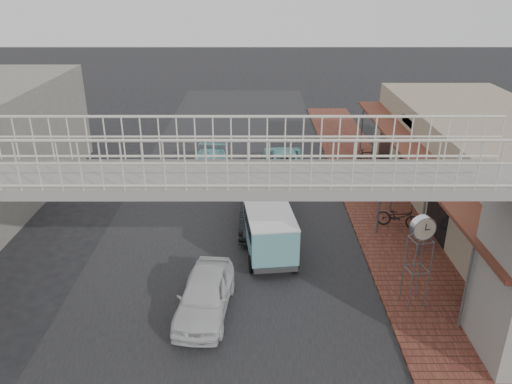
{
  "coord_description": "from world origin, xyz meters",
  "views": [
    {
      "loc": [
        1.03,
        -14.68,
        9.41
      ],
      "look_at": [
        1.05,
        2.89,
        1.8
      ],
      "focal_mm": 35.0,
      "sensor_mm": 36.0,
      "label": 1
    }
  ],
  "objects_px": {
    "arrow_sign": "(397,175)",
    "angkot_van": "(269,226)",
    "motorcycle_far": "(366,158)",
    "angkot_far": "(207,167)",
    "dark_sedan": "(261,206)",
    "angkot_curb": "(284,160)",
    "motorcycle_near": "(399,216)",
    "street_clock": "(422,232)",
    "white_hatchback": "(205,295)"
  },
  "relations": [
    {
      "from": "angkot_far",
      "to": "arrow_sign",
      "type": "bearing_deg",
      "value": -31.9
    },
    {
      "from": "dark_sedan",
      "to": "street_clock",
      "type": "distance_m",
      "value": 7.55
    },
    {
      "from": "angkot_curb",
      "to": "angkot_van",
      "type": "bearing_deg",
      "value": 82.78
    },
    {
      "from": "dark_sedan",
      "to": "motorcycle_far",
      "type": "xyz_separation_m",
      "value": [
        5.62,
        6.36,
        -0.17
      ]
    },
    {
      "from": "white_hatchback",
      "to": "motorcycle_near",
      "type": "height_order",
      "value": "white_hatchback"
    },
    {
      "from": "motorcycle_far",
      "to": "street_clock",
      "type": "relative_size",
      "value": 0.55
    },
    {
      "from": "angkot_curb",
      "to": "angkot_far",
      "type": "height_order",
      "value": "same"
    },
    {
      "from": "white_hatchback",
      "to": "angkot_far",
      "type": "relative_size",
      "value": 0.85
    },
    {
      "from": "white_hatchback",
      "to": "motorcycle_near",
      "type": "xyz_separation_m",
      "value": [
        7.27,
        5.44,
        -0.06
      ]
    },
    {
      "from": "angkot_van",
      "to": "motorcycle_near",
      "type": "height_order",
      "value": "angkot_van"
    },
    {
      "from": "dark_sedan",
      "to": "motorcycle_far",
      "type": "relative_size",
      "value": 2.82
    },
    {
      "from": "angkot_van",
      "to": "motorcycle_near",
      "type": "distance_m",
      "value": 5.65
    },
    {
      "from": "white_hatchback",
      "to": "angkot_curb",
      "type": "height_order",
      "value": "angkot_curb"
    },
    {
      "from": "angkot_van",
      "to": "motorcycle_near",
      "type": "relative_size",
      "value": 2.17
    },
    {
      "from": "white_hatchback",
      "to": "motorcycle_near",
      "type": "distance_m",
      "value": 9.08
    },
    {
      "from": "dark_sedan",
      "to": "angkot_far",
      "type": "relative_size",
      "value": 1.09
    },
    {
      "from": "motorcycle_far",
      "to": "white_hatchback",
      "type": "bearing_deg",
      "value": 138.48
    },
    {
      "from": "angkot_curb",
      "to": "motorcycle_far",
      "type": "relative_size",
      "value": 2.71
    },
    {
      "from": "white_hatchback",
      "to": "arrow_sign",
      "type": "bearing_deg",
      "value": 42.64
    },
    {
      "from": "motorcycle_far",
      "to": "dark_sedan",
      "type": "bearing_deg",
      "value": 127.9
    },
    {
      "from": "dark_sedan",
      "to": "angkot_curb",
      "type": "relative_size",
      "value": 1.04
    },
    {
      "from": "white_hatchback",
      "to": "arrow_sign",
      "type": "xyz_separation_m",
      "value": [
        6.97,
        5.25,
        1.81
      ]
    },
    {
      "from": "angkot_curb",
      "to": "street_clock",
      "type": "xyz_separation_m",
      "value": [
        3.37,
        -11.69,
        1.97
      ]
    },
    {
      "from": "street_clock",
      "to": "arrow_sign",
      "type": "relative_size",
      "value": 1.04
    },
    {
      "from": "angkot_curb",
      "to": "street_clock",
      "type": "relative_size",
      "value": 1.5
    },
    {
      "from": "angkot_far",
      "to": "arrow_sign",
      "type": "height_order",
      "value": "arrow_sign"
    },
    {
      "from": "arrow_sign",
      "to": "dark_sedan",
      "type": "bearing_deg",
      "value": 147.64
    },
    {
      "from": "angkot_curb",
      "to": "motorcycle_far",
      "type": "distance_m",
      "value": 4.39
    },
    {
      "from": "white_hatchback",
      "to": "dark_sedan",
      "type": "xyz_separation_m",
      "value": [
        1.76,
        5.98,
        0.15
      ]
    },
    {
      "from": "angkot_curb",
      "to": "angkot_far",
      "type": "bearing_deg",
      "value": 13.48
    },
    {
      "from": "angkot_van",
      "to": "angkot_curb",
      "type": "bearing_deg",
      "value": 76.64
    },
    {
      "from": "dark_sedan",
      "to": "arrow_sign",
      "type": "relative_size",
      "value": 1.63
    },
    {
      "from": "arrow_sign",
      "to": "angkot_van",
      "type": "bearing_deg",
      "value": 175.33
    },
    {
      "from": "arrow_sign",
      "to": "angkot_curb",
      "type": "bearing_deg",
      "value": 96.14
    },
    {
      "from": "angkot_curb",
      "to": "motorcycle_near",
      "type": "distance_m",
      "value": 7.8
    },
    {
      "from": "motorcycle_far",
      "to": "angkot_far",
      "type": "bearing_deg",
      "value": 88.61
    },
    {
      "from": "motorcycle_far",
      "to": "angkot_curb",
      "type": "bearing_deg",
      "value": 84.2
    },
    {
      "from": "motorcycle_far",
      "to": "arrow_sign",
      "type": "distance_m",
      "value": 7.33
    },
    {
      "from": "dark_sedan",
      "to": "angkot_curb",
      "type": "bearing_deg",
      "value": 79.42
    },
    {
      "from": "angkot_far",
      "to": "motorcycle_near",
      "type": "distance_m",
      "value": 9.9
    },
    {
      "from": "angkot_van",
      "to": "arrow_sign",
      "type": "height_order",
      "value": "arrow_sign"
    },
    {
      "from": "dark_sedan",
      "to": "angkot_far",
      "type": "xyz_separation_m",
      "value": [
        -2.68,
        5.01,
        -0.15
      ]
    },
    {
      "from": "white_hatchback",
      "to": "angkot_curb",
      "type": "xyz_separation_m",
      "value": [
        3.0,
        11.97,
        0.0
      ]
    },
    {
      "from": "angkot_far",
      "to": "arrow_sign",
      "type": "relative_size",
      "value": 1.5
    },
    {
      "from": "motorcycle_near",
      "to": "arrow_sign",
      "type": "relative_size",
      "value": 0.61
    },
    {
      "from": "dark_sedan",
      "to": "angkot_far",
      "type": "bearing_deg",
      "value": 119.29
    },
    {
      "from": "street_clock",
      "to": "angkot_far",
      "type": "bearing_deg",
      "value": 111.73
    },
    {
      "from": "white_hatchback",
      "to": "motorcycle_far",
      "type": "height_order",
      "value": "white_hatchback"
    },
    {
      "from": "angkot_far",
      "to": "street_clock",
      "type": "distance_m",
      "value": 13.1
    },
    {
      "from": "angkot_curb",
      "to": "motorcycle_far",
      "type": "height_order",
      "value": "angkot_curb"
    }
  ]
}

